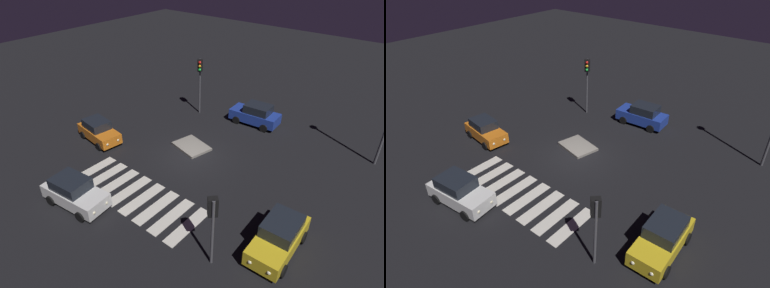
# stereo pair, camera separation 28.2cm
# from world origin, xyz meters

# --- Properties ---
(ground_plane) EXTENTS (80.00, 80.00, 0.00)m
(ground_plane) POSITION_xyz_m (0.00, 0.00, 0.00)
(ground_plane) COLOR black
(traffic_island) EXTENTS (2.83, 2.38, 0.18)m
(traffic_island) POSITION_xyz_m (-0.75, 0.87, 0.09)
(traffic_island) COLOR gray
(traffic_island) RESTS_ON ground
(car_blue) EXTENTS (4.05, 2.07, 1.72)m
(car_blue) POSITION_xyz_m (0.97, 6.95, 0.85)
(car_blue) COLOR #1E389E
(car_blue) RESTS_ON ground
(car_yellow) EXTENTS (2.01, 4.05, 1.74)m
(car_yellow) POSITION_xyz_m (8.36, -3.67, 0.85)
(car_yellow) COLOR gold
(car_yellow) RESTS_ON ground
(car_white) EXTENTS (4.09, 2.21, 1.72)m
(car_white) POSITION_xyz_m (-2.03, -7.95, 0.84)
(car_white) COLOR silver
(car_white) RESTS_ON ground
(car_orange) EXTENTS (3.85, 2.10, 1.62)m
(car_orange) POSITION_xyz_m (-6.74, -2.70, 0.79)
(car_orange) COLOR orange
(car_orange) RESTS_ON ground
(traffic_light_west) EXTENTS (0.54, 0.53, 4.77)m
(traffic_light_west) POSITION_xyz_m (-3.74, 5.60, 3.61)
(traffic_light_west) COLOR #47474C
(traffic_light_west) RESTS_ON ground
(traffic_light_east) EXTENTS (0.54, 0.54, 3.80)m
(traffic_light_east) POSITION_xyz_m (6.23, -6.24, 2.88)
(traffic_light_east) COLOR #47474C
(traffic_light_east) RESTS_ON ground
(crosswalk_near) EXTENTS (8.75, 3.20, 0.02)m
(crosswalk_near) POSITION_xyz_m (0.00, -5.31, 0.01)
(crosswalk_near) COLOR silver
(crosswalk_near) RESTS_ON ground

